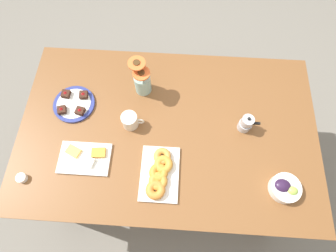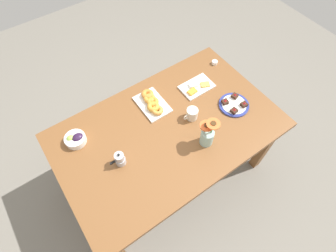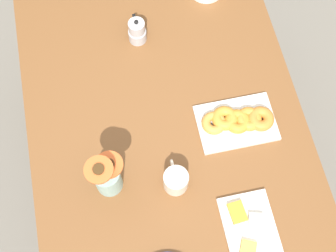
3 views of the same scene
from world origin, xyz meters
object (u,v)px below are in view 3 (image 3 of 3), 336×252
(croissant_platter, at_px, (238,121))
(moka_pot, at_px, (137,31))
(coffee_mug, at_px, (176,180))
(flower_vase, at_px, (107,178))
(dining_table, at_px, (168,139))
(cheese_platter, at_px, (250,231))

(croissant_platter, height_order, moka_pot, moka_pot)
(coffee_mug, relative_size, flower_vase, 0.50)
(dining_table, relative_size, cheese_platter, 6.15)
(moka_pot, bearing_deg, cheese_platter, -164.57)
(moka_pot, bearing_deg, coffee_mug, -178.14)
(coffee_mug, relative_size, cheese_platter, 0.46)
(cheese_platter, xyz_separation_m, moka_pot, (0.82, 0.22, 0.04))
(croissant_platter, xyz_separation_m, flower_vase, (-0.13, 0.49, 0.06))
(coffee_mug, distance_m, cheese_platter, 0.30)
(cheese_platter, bearing_deg, coffee_mug, 44.37)
(dining_table, height_order, coffee_mug, coffee_mug)
(cheese_platter, bearing_deg, moka_pot, 15.43)
(flower_vase, bearing_deg, moka_pot, -19.73)
(moka_pot, bearing_deg, flower_vase, 160.27)
(croissant_platter, xyz_separation_m, moka_pot, (0.43, 0.29, 0.03))
(dining_table, height_order, cheese_platter, cheese_platter)
(dining_table, distance_m, croissant_platter, 0.27)
(croissant_platter, bearing_deg, cheese_platter, 171.08)
(dining_table, relative_size, moka_pot, 13.45)
(dining_table, xyz_separation_m, cheese_platter, (-0.41, -0.19, 0.10))
(flower_vase, distance_m, moka_pot, 0.60)
(cheese_platter, bearing_deg, flower_vase, 59.09)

